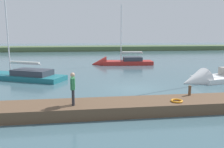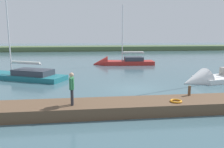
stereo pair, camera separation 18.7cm
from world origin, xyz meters
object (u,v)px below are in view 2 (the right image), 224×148
object	(u,v)px
sailboat_near_dock	(119,63)
sailboat_inner_slip	(220,79)
life_ring_buoy	(176,101)
mooring_post_near	(189,91)
sailboat_far_right	(9,77)
person_on_dock	(72,86)

from	to	relation	value
sailboat_near_dock	sailboat_inner_slip	bearing A→B (deg)	125.87
life_ring_buoy	mooring_post_near	bearing A→B (deg)	-138.27
life_ring_buoy	sailboat_inner_slip	distance (m)	11.03
sailboat_far_right	person_on_dock	distance (m)	13.83
sailboat_inner_slip	sailboat_near_dock	xyz separation A→B (m)	(7.75, -12.81, 0.00)
person_on_dock	mooring_post_near	bearing A→B (deg)	-169.99
life_ring_buoy	sailboat_far_right	size ratio (longest dim) A/B	0.05
mooring_post_near	sailboat_inner_slip	size ratio (longest dim) A/B	0.05
mooring_post_near	sailboat_inner_slip	world-z (taller)	sailboat_inner_slip
sailboat_near_dock	person_on_dock	bearing A→B (deg)	79.36
sailboat_far_right	sailboat_inner_slip	size ratio (longest dim) A/B	1.03
mooring_post_near	person_on_dock	world-z (taller)	person_on_dock
person_on_dock	sailboat_far_right	bearing A→B (deg)	-58.15
sailboat_far_right	sailboat_inner_slip	xyz separation A→B (m)	(-20.30, 4.17, 0.05)
life_ring_buoy	sailboat_far_right	distance (m)	17.43
mooring_post_near	sailboat_inner_slip	bearing A→B (deg)	-133.65
mooring_post_near	life_ring_buoy	distance (m)	1.82
sailboat_far_right	sailboat_near_dock	bearing A→B (deg)	-119.00
life_ring_buoy	sailboat_near_dock	world-z (taller)	sailboat_near_dock
life_ring_buoy	sailboat_inner_slip	xyz separation A→B (m)	(-7.71, -7.87, -0.51)
sailboat_far_right	person_on_dock	xyz separation A→B (m)	(-6.92, 11.87, 1.52)
sailboat_far_right	sailboat_near_dock	distance (m)	15.25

